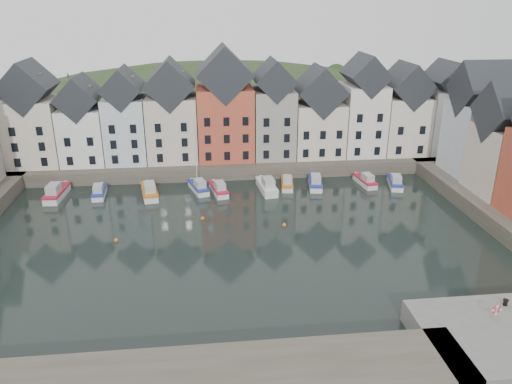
{
  "coord_description": "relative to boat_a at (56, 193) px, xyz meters",
  "views": [
    {
      "loc": [
        -3.57,
        -49.98,
        26.36
      ],
      "look_at": [
        2.59,
        6.0,
        4.27
      ],
      "focal_mm": 35.0,
      "sensor_mm": 36.0,
      "label": 1
    }
  ],
  "objects": [
    {
      "name": "boat_f",
      "position": [
        29.71,
        -0.64,
        -0.01
      ],
      "size": [
        2.65,
        6.65,
        2.49
      ],
      "rotation": [
        0.0,
        0.0,
        0.1
      ],
      "color": "silver",
      "rests_on": "ground"
    },
    {
      "name": "hillside",
      "position": [
        24.31,
        38.38,
        -18.71
      ],
      "size": [
        153.6,
        70.4,
        64.0
      ],
      "color": "#1F3118",
      "rests_on": "ground"
    },
    {
      "name": "boat_e",
      "position": [
        22.74,
        -0.75,
        -0.11
      ],
      "size": [
        2.79,
        5.83,
        2.15
      ],
      "rotation": [
        0.0,
        0.0,
        0.2
      ],
      "color": "silver",
      "rests_on": "ground"
    },
    {
      "name": "mooring_bollard",
      "position": [
        45.62,
        -34.34,
        1.56
      ],
      "size": [
        0.48,
        0.48,
        0.56
      ],
      "color": "black",
      "rests_on": "near_quay"
    },
    {
      "name": "life_ring_post",
      "position": [
        43.66,
        -36.04,
        2.11
      ],
      "size": [
        0.8,
        0.17,
        1.3
      ],
      "color": "gray",
      "rests_on": "near_quay"
    },
    {
      "name": "right_terrace",
      "position": [
        60.29,
        -9.55,
        8.17
      ],
      "size": [
        8.3,
        24.25,
        16.36
      ],
      "color": "silver",
      "rests_on": "right_quay"
    },
    {
      "name": "ground",
      "position": [
        24.29,
        -17.62,
        -0.75
      ],
      "size": [
        260.0,
        260.0,
        0.0
      ],
      "primitive_type": "plane",
      "color": "black",
      "rests_on": "ground"
    },
    {
      "name": "boat_i",
      "position": [
        44.75,
        0.39,
        -0.13
      ],
      "size": [
        2.37,
        5.6,
        2.09
      ],
      "rotation": [
        0.0,
        0.0,
        0.13
      ],
      "color": "silver",
      "rests_on": "ground"
    },
    {
      "name": "far_quay",
      "position": [
        24.29,
        12.38,
        0.25
      ],
      "size": [
        90.0,
        16.0,
        2.0
      ],
      "primitive_type": "cube",
      "color": "#464136",
      "rests_on": "ground"
    },
    {
      "name": "boat_h",
      "position": [
        37.05,
        0.33,
        -0.07
      ],
      "size": [
        2.74,
        6.17,
        2.29
      ],
      "rotation": [
        0.0,
        0.0,
        -0.15
      ],
      "color": "silver",
      "rests_on": "ground"
    },
    {
      "name": "far_terrace",
      "position": [
        27.51,
        10.38,
        8.13
      ],
      "size": [
        72.37,
        8.16,
        17.78
      ],
      "color": "beige",
      "rests_on": "far_quay"
    },
    {
      "name": "mooring_buoys",
      "position": [
        20.29,
        -12.29,
        -0.6
      ],
      "size": [
        20.5,
        5.5,
        0.5
      ],
      "color": "#CD6718",
      "rests_on": "ground"
    },
    {
      "name": "boat_a",
      "position": [
        0.0,
        0.0,
        0.0
      ],
      "size": [
        2.42,
        6.66,
        2.52
      ],
      "rotation": [
        0.0,
        0.0,
        -0.06
      ],
      "color": "silver",
      "rests_on": "ground"
    },
    {
      "name": "boat_b",
      "position": [
        5.82,
        0.14,
        -0.14
      ],
      "size": [
        2.0,
        5.45,
        2.05
      ],
      "rotation": [
        0.0,
        0.0,
        0.06
      ],
      "color": "silver",
      "rests_on": "ground"
    },
    {
      "name": "boat_d",
      "position": [
        19.86,
        0.4,
        -0.05
      ],
      "size": [
        3.28,
        5.91,
        10.79
      ],
      "rotation": [
        0.0,
        0.0,
        0.29
      ],
      "color": "silver",
      "rests_on": "ground"
    },
    {
      "name": "boat_c",
      "position": [
        12.93,
        -0.76,
        -0.02
      ],
      "size": [
        3.08,
        6.67,
        2.46
      ],
      "rotation": [
        0.0,
        0.0,
        0.18
      ],
      "color": "silver",
      "rests_on": "ground"
    },
    {
      "name": "boat_j",
      "position": [
        48.93,
        -0.78,
        -0.11
      ],
      "size": [
        2.96,
        5.87,
        2.16
      ],
      "rotation": [
        0.0,
        0.0,
        -0.23
      ],
      "color": "silver",
      "rests_on": "ground"
    },
    {
      "name": "boat_g",
      "position": [
        32.88,
        0.66,
        -0.13
      ],
      "size": [
        2.42,
        5.58,
        2.07
      ],
      "rotation": [
        0.0,
        0.0,
        -0.14
      ],
      "color": "silver",
      "rests_on": "ground"
    }
  ]
}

